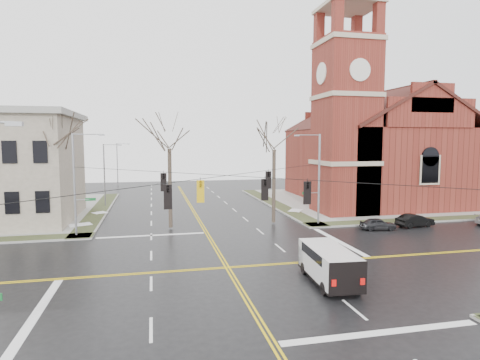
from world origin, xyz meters
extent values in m
plane|color=black|center=(0.00, 0.00, 0.00)|extent=(120.00, 120.00, 0.00)
cube|color=gray|center=(25.00, 25.00, 0.07)|extent=(30.00, 30.00, 0.15)
cube|color=#2E351D|center=(11.20, 25.00, 0.15)|extent=(2.00, 30.00, 0.02)
cube|color=#2E351D|center=(25.00, 11.20, 0.15)|extent=(30.00, 2.00, 0.02)
cube|color=#2E351D|center=(-11.20, 25.00, 0.15)|extent=(2.00, 30.00, 0.02)
cube|color=gold|center=(-0.12, 0.00, 0.01)|extent=(0.12, 100.00, 0.01)
cube|color=gold|center=(0.12, 0.00, 0.01)|extent=(0.12, 100.00, 0.01)
cube|color=gold|center=(0.00, -0.12, 0.01)|extent=(100.00, 0.12, 0.01)
cube|color=gold|center=(0.00, 0.12, 0.01)|extent=(100.00, 0.12, 0.01)
cube|color=silver|center=(5.00, -10.50, 0.01)|extent=(9.50, 0.50, 0.01)
cube|color=silver|center=(-5.00, 10.50, 0.01)|extent=(9.50, 0.50, 0.01)
cube|color=silver|center=(-10.50, -5.00, 0.01)|extent=(0.50, 9.50, 0.01)
cube|color=silver|center=(10.50, 5.00, 0.01)|extent=(0.50, 9.50, 0.01)
cube|color=maroon|center=(17.00, 17.00, 10.00)|extent=(6.00, 6.00, 20.00)
cube|color=tan|center=(17.00, 17.00, 19.50)|extent=(6.30, 6.30, 0.50)
cylinder|color=silver|center=(17.00, 13.95, 16.00)|extent=(2.40, 0.15, 2.40)
cylinder|color=silver|center=(13.95, 17.00, 16.00)|extent=(0.15, 2.40, 2.40)
cube|color=maroon|center=(26.00, 26.00, 5.00)|extent=(18.00, 24.00, 10.00)
cube|color=maroon|center=(16.80, 20.00, 2.20)|extent=(2.00, 5.00, 4.40)
cylinder|color=gray|center=(11.50, 11.50, 4.65)|extent=(0.20, 0.20, 9.00)
cylinder|color=gray|center=(10.90, 11.50, 3.30)|extent=(1.20, 0.06, 0.06)
cube|color=#0F5924|center=(10.20, 11.50, 3.30)|extent=(0.90, 0.04, 0.25)
cylinder|color=gray|center=(10.30, 11.50, 9.05)|extent=(2.40, 0.08, 0.08)
cube|color=gray|center=(9.10, 11.50, 9.00)|extent=(0.50, 0.22, 0.15)
cylinder|color=gray|center=(-11.50, 11.50, 4.65)|extent=(0.20, 0.20, 9.00)
cylinder|color=gray|center=(-10.90, 11.50, 3.30)|extent=(1.20, 0.06, 0.06)
cube|color=#0F5924|center=(-10.20, 11.50, 3.30)|extent=(0.90, 0.04, 0.25)
cylinder|color=gray|center=(-10.30, 11.50, 9.05)|extent=(2.40, 0.08, 0.08)
cube|color=gray|center=(-9.10, 11.50, 9.00)|extent=(0.50, 0.22, 0.15)
cube|color=gray|center=(-9.10, -11.50, 9.00)|extent=(0.50, 0.22, 0.15)
cylinder|color=black|center=(0.00, 0.00, 6.20)|extent=(23.02, 23.02, 0.03)
cylinder|color=black|center=(0.00, 0.00, 6.20)|extent=(23.02, 23.02, 0.03)
imported|color=black|center=(-4.00, -4.00, 5.45)|extent=(0.21, 0.26, 1.30)
imported|color=black|center=(4.00, 4.00, 5.45)|extent=(0.21, 0.26, 1.30)
imported|color=#E2B00D|center=(-2.00, -2.00, 5.45)|extent=(0.21, 0.26, 1.30)
imported|color=black|center=(-4.00, 4.00, 5.45)|extent=(0.21, 0.26, 1.30)
imported|color=black|center=(4.00, -4.00, 5.45)|extent=(0.21, 0.26, 1.30)
imported|color=black|center=(2.00, -2.00, 5.45)|extent=(0.21, 0.26, 1.30)
cylinder|color=gray|center=(-10.80, 28.00, 4.10)|extent=(0.16, 0.16, 8.00)
cylinder|color=gray|center=(-9.80, 28.00, 8.00)|extent=(2.00, 0.07, 0.07)
cube|color=gray|center=(-8.80, 28.00, 7.95)|extent=(0.45, 0.20, 0.13)
cylinder|color=gray|center=(-10.80, 48.00, 4.10)|extent=(0.16, 0.16, 8.00)
cylinder|color=gray|center=(-9.80, 48.00, 8.00)|extent=(2.00, 0.07, 0.07)
cube|color=gray|center=(-8.80, 48.00, 7.95)|extent=(0.45, 0.20, 0.13)
cube|color=white|center=(5.38, -4.17, 1.23)|extent=(2.43, 5.54, 1.74)
cube|color=white|center=(5.52, -1.93, 0.97)|extent=(2.15, 1.05, 1.23)
cube|color=black|center=(5.55, -1.57, 1.53)|extent=(1.89, 0.24, 0.82)
cube|color=black|center=(5.39, -3.97, 1.79)|extent=(2.34, 3.81, 0.56)
cube|color=#B70C0A|center=(4.41, -6.88, 1.02)|extent=(0.25, 0.09, 0.35)
cube|color=#B70C0A|center=(6.00, -6.98, 1.02)|extent=(0.25, 0.09, 0.35)
cube|color=black|center=(5.38, -4.17, 0.34)|extent=(2.49, 5.59, 0.10)
cylinder|color=black|center=(4.56, -2.33, 0.37)|extent=(0.31, 0.75, 0.74)
cylinder|color=black|center=(6.43, -2.45, 0.37)|extent=(0.31, 0.75, 0.74)
cylinder|color=black|center=(4.33, -5.90, 0.37)|extent=(0.31, 0.75, 0.74)
cylinder|color=black|center=(6.20, -6.02, 0.37)|extent=(0.31, 0.75, 0.74)
imported|color=black|center=(16.19, 8.22, 0.57)|extent=(3.53, 1.87, 1.14)
imported|color=black|center=(20.50, 8.64, 0.64)|extent=(4.03, 1.89, 1.28)
cylinder|color=#332A20|center=(-13.30, 13.73, 4.04)|extent=(0.36, 0.36, 7.78)
cylinder|color=#332A20|center=(-3.16, 12.94, 3.95)|extent=(0.36, 0.36, 7.61)
cylinder|color=#332A20|center=(7.28, 13.10, 3.86)|extent=(0.36, 0.36, 7.42)
camera|label=1|loc=(-4.80, -25.75, 8.45)|focal=30.00mm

